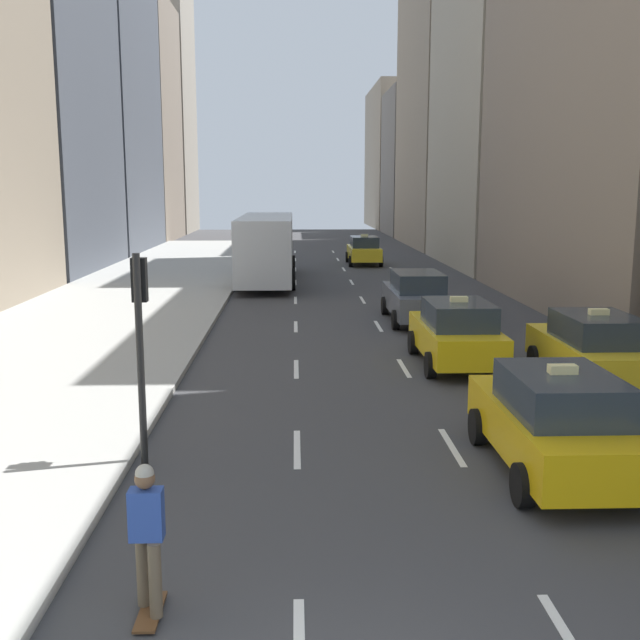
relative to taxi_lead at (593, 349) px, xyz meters
name	(u,v)px	position (x,y,z in m)	size (l,w,h in m)	color
sidewalk_left	(136,296)	(-13.80, 14.81, -0.81)	(8.00, 66.00, 0.15)	#9E9E99
lane_markings	(370,312)	(-4.20, 10.81, -0.87)	(5.72, 56.00, 0.01)	white
building_row_left	(57,54)	(-20.80, 29.07, 11.43)	(6.00, 82.80, 31.25)	gray
building_row_right	(487,80)	(5.20, 31.68, 10.46)	(6.00, 95.44, 30.07)	gray
taxi_lead	(593,349)	(0.00, 0.00, 0.00)	(2.02, 4.40, 1.87)	yellow
taxi_second	(456,333)	(-2.80, 2.08, 0.00)	(2.02, 4.40, 1.87)	yellow
taxi_third	(364,250)	(-2.80, 28.44, 0.00)	(2.02, 4.40, 1.87)	yellow
taxi_fourth	(555,421)	(-2.80, -5.46, 0.00)	(2.02, 4.40, 1.87)	yellow
sedan_black_near	(416,296)	(-2.80, 8.62, 0.02)	(2.02, 4.87, 1.77)	#565B66
city_bus	(267,246)	(-8.41, 20.18, 0.91)	(2.80, 11.61, 3.25)	#B7BCC1
skateboarder	(147,534)	(-8.63, -9.45, 0.08)	(0.36, 0.80, 1.75)	brown
traffic_light_pole	(140,325)	(-9.55, -4.93, 1.53)	(0.24, 0.42, 3.60)	black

